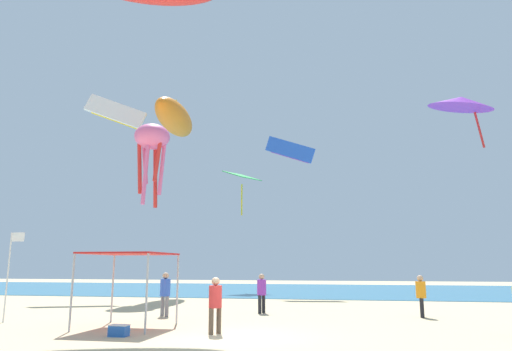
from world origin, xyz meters
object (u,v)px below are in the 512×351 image
person_leftmost (215,300)px  kite_diamond_green (242,178)px  person_rightmost (262,290)px  kite_inflatable_orange (175,118)px  person_central (421,292)px  kite_octopus_pink (152,141)px  person_near_tent (165,290)px  canopy_tent (130,257)px  kite_parafoil_blue (290,150)px  cooler_box (119,331)px  kite_parafoil_white (115,112)px  banner_flag (10,267)px  kite_delta_purple (461,102)px

person_leftmost → kite_diamond_green: (-4.97, 24.96, 8.80)m
person_rightmost → kite_inflatable_orange: kite_inflatable_orange is taller
person_central → kite_octopus_pink: 19.38m
person_near_tent → person_central: 10.90m
canopy_tent → kite_parafoil_blue: 22.07m
kite_octopus_pink → person_rightmost: bearing=175.5°
cooler_box → kite_octopus_pink: kite_octopus_pink is taller
person_near_tent → canopy_tent: bearing=-54.5°
kite_octopus_pink → kite_parafoil_white: size_ratio=1.19×
person_leftmost → kite_inflatable_orange: bearing=61.0°
person_leftmost → banner_flag: bearing=116.2°
canopy_tent → person_central: canopy_tent is taller
person_rightmost → banner_flag: bearing=144.3°
person_leftmost → kite_delta_purple: kite_delta_purple is taller
canopy_tent → banner_flag: banner_flag is taller
person_rightmost → kite_parafoil_blue: bearing=24.8°
kite_octopus_pink → kite_diamond_green: 12.26m
kite_parafoil_blue → kite_delta_purple: size_ratio=0.64×
kite_parafoil_blue → kite_octopus_pink: bearing=-132.5°
banner_flag → person_near_tent: bearing=32.8°
person_leftmost → kite_inflatable_orange: 24.32m
kite_delta_purple → kite_parafoil_white: bearing=-37.2°
kite_octopus_pink → kite_delta_purple: (20.82, 5.73, 3.25)m
person_central → cooler_box: person_central is taller
kite_octopus_pink → person_central: bearing=-171.5°
banner_flag → person_leftmost: bearing=-8.9°
person_leftmost → kite_octopus_pink: bearing=67.6°
cooler_box → kite_diamond_green: bearing=94.9°
kite_delta_purple → kite_parafoil_white: (-25.18, -2.88, 0.01)m
kite_parafoil_blue → banner_flag: bearing=-109.1°
person_near_tent → person_central: (10.78, 1.66, -0.06)m
person_leftmost → kite_octopus_pink: kite_octopus_pink is taller
person_central → kite_inflatable_orange: size_ratio=0.22×
banner_flag → kite_delta_purple: bearing=39.7°
kite_delta_purple → kite_diamond_green: kite_delta_purple is taller
kite_inflatable_orange → kite_parafoil_blue: bearing=-82.3°
canopy_tent → kite_diamond_green: bearing=93.6°
kite_diamond_green → kite_parafoil_white: kite_parafoil_white is taller
kite_delta_purple → kite_parafoil_blue: bearing=-52.6°
canopy_tent → kite_parafoil_white: bearing=121.5°
person_near_tent → person_rightmost: (3.86, 2.06, -0.05)m
person_rightmost → kite_parafoil_white: bearing=77.8°
kite_delta_purple → person_near_tent: bearing=-2.1°
kite_parafoil_blue → person_central: bearing=-58.7°
kite_diamond_green → kite_delta_purple: bearing=-77.3°
person_near_tent → kite_parafoil_white: (-9.14, 11.38, 12.49)m
kite_inflatable_orange → kite_delta_purple: bearing=-95.3°
kite_parafoil_white → canopy_tent: bearing=-69.8°
kite_octopus_pink → kite_delta_purple: bearing=-132.3°
banner_flag → kite_delta_purple: (21.15, 17.55, 11.49)m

